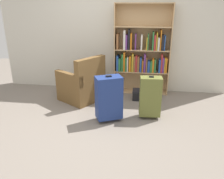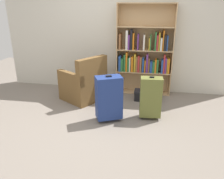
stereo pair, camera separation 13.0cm
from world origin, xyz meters
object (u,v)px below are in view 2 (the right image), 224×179
bookshelf (144,52)px  armchair (84,84)px  suitcase_olive (151,97)px  suitcase_navy_blue (109,98)px  storage_box (146,95)px  mug (106,96)px

bookshelf → armchair: 1.40m
suitcase_olive → suitcase_navy_blue: 0.69m
suitcase_navy_blue → storage_box: bearing=58.5°
bookshelf → suitcase_navy_blue: 1.54m
bookshelf → suitcase_navy_blue: size_ratio=2.38×
mug → suitcase_olive: bearing=-38.4°
armchair → mug: armchair is taller
storage_box → suitcase_navy_blue: size_ratio=0.61×
armchair → storage_box: bearing=7.4°
bookshelf → suitcase_olive: bookshelf is taller
armchair → suitcase_navy_blue: bearing=-50.6°
armchair → mug: (0.42, 0.10, -0.27)m
mug → bookshelf: bearing=34.4°
bookshelf → mug: bearing=-145.6°
bookshelf → armchair: size_ratio=1.92×
bookshelf → armchair: (-1.14, -0.59, -0.57)m
bookshelf → storage_box: bearing=-77.0°
armchair → mug: 0.51m
mug → suitcase_navy_blue: suitcase_navy_blue is taller
bookshelf → armchair: bookshelf is taller
armchair → suitcase_olive: armchair is taller
storage_box → suitcase_olive: size_ratio=0.64×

